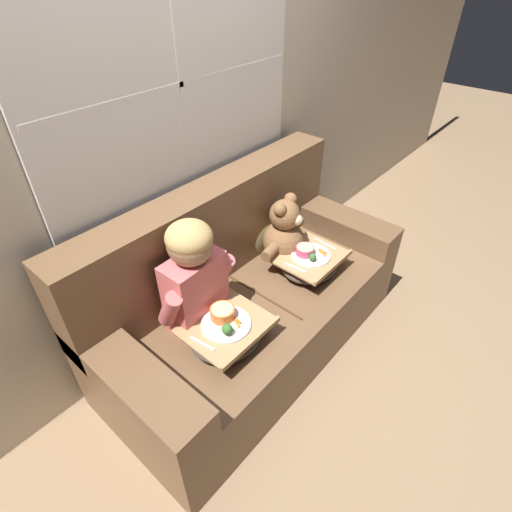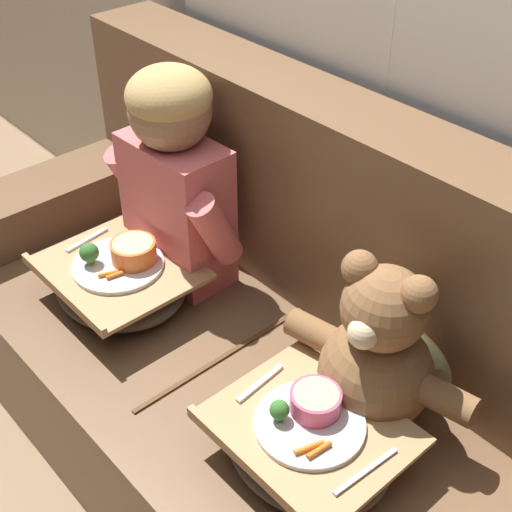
{
  "view_description": "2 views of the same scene",
  "coord_description": "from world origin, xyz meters",
  "px_view_note": "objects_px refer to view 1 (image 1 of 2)",
  "views": [
    {
      "loc": [
        -1.28,
        -1.1,
        2.04
      ],
      "look_at": [
        0.1,
        0.08,
        0.62
      ],
      "focal_mm": 28.0,
      "sensor_mm": 36.0,
      "label": 1
    },
    {
      "loc": [
        1.02,
        -0.85,
        1.74
      ],
      "look_at": [
        -0.03,
        0.08,
        0.69
      ],
      "focal_mm": 50.0,
      "sensor_mm": 36.0,
      "label": 2
    }
  ],
  "objects_px": {
    "child_figure": "(193,272)",
    "lap_tray_teddy": "(310,262)",
    "lap_tray_child": "(227,331)",
    "couch": "(247,298)",
    "throw_pillow_behind_child": "(175,285)",
    "throw_pillow_behind_teddy": "(263,227)",
    "teddy_bear": "(285,234)"
  },
  "relations": [
    {
      "from": "child_figure",
      "to": "lap_tray_teddy",
      "type": "height_order",
      "value": "child_figure"
    },
    {
      "from": "lap_tray_child",
      "to": "couch",
      "type": "bearing_deg",
      "value": 27.99
    },
    {
      "from": "child_figure",
      "to": "lap_tray_child",
      "type": "distance_m",
      "value": 0.34
    },
    {
      "from": "child_figure",
      "to": "lap_tray_child",
      "type": "bearing_deg",
      "value": -89.86
    },
    {
      "from": "throw_pillow_behind_child",
      "to": "child_figure",
      "type": "relative_size",
      "value": 0.55
    },
    {
      "from": "lap_tray_child",
      "to": "lap_tray_teddy",
      "type": "xyz_separation_m",
      "value": [
        0.73,
        -0.0,
        -0.0
      ]
    },
    {
      "from": "lap_tray_teddy",
      "to": "throw_pillow_behind_child",
      "type": "bearing_deg",
      "value": 152.49
    },
    {
      "from": "throw_pillow_behind_teddy",
      "to": "child_figure",
      "type": "relative_size",
      "value": 0.56
    },
    {
      "from": "couch",
      "to": "child_figure",
      "type": "bearing_deg",
      "value": 178.04
    },
    {
      "from": "child_figure",
      "to": "lap_tray_child",
      "type": "relative_size",
      "value": 1.53
    },
    {
      "from": "teddy_bear",
      "to": "lap_tray_teddy",
      "type": "distance_m",
      "value": 0.23
    },
    {
      "from": "child_figure",
      "to": "lap_tray_child",
      "type": "height_order",
      "value": "child_figure"
    },
    {
      "from": "throw_pillow_behind_child",
      "to": "teddy_bear",
      "type": "height_order",
      "value": "teddy_bear"
    },
    {
      "from": "child_figure",
      "to": "lap_tray_teddy",
      "type": "bearing_deg",
      "value": -15.84
    },
    {
      "from": "couch",
      "to": "lap_tray_teddy",
      "type": "xyz_separation_m",
      "value": [
        0.36,
        -0.19,
        0.16
      ]
    },
    {
      "from": "throw_pillow_behind_teddy",
      "to": "teddy_bear",
      "type": "bearing_deg",
      "value": -89.65
    },
    {
      "from": "lap_tray_teddy",
      "to": "child_figure",
      "type": "bearing_deg",
      "value": 164.16
    },
    {
      "from": "throw_pillow_behind_child",
      "to": "teddy_bear",
      "type": "distance_m",
      "value": 0.75
    },
    {
      "from": "couch",
      "to": "throw_pillow_behind_teddy",
      "type": "bearing_deg",
      "value": 26.91
    },
    {
      "from": "throw_pillow_behind_child",
      "to": "throw_pillow_behind_teddy",
      "type": "distance_m",
      "value": 0.73
    },
    {
      "from": "teddy_bear",
      "to": "child_figure",
      "type": "bearing_deg",
      "value": 179.62
    },
    {
      "from": "throw_pillow_behind_teddy",
      "to": "lap_tray_teddy",
      "type": "xyz_separation_m",
      "value": [
        -0.0,
        -0.38,
        -0.09
      ]
    },
    {
      "from": "throw_pillow_behind_teddy",
      "to": "teddy_bear",
      "type": "relative_size",
      "value": 0.74
    },
    {
      "from": "throw_pillow_behind_child",
      "to": "lap_tray_child",
      "type": "height_order",
      "value": "throw_pillow_behind_child"
    },
    {
      "from": "couch",
      "to": "throw_pillow_behind_child",
      "type": "bearing_deg",
      "value": 153.09
    },
    {
      "from": "throw_pillow_behind_teddy",
      "to": "lap_tray_child",
      "type": "xyz_separation_m",
      "value": [
        -0.73,
        -0.38,
        -0.09
      ]
    },
    {
      "from": "throw_pillow_behind_child",
      "to": "teddy_bear",
      "type": "xyz_separation_m",
      "value": [
        0.73,
        -0.18,
        0.03
      ]
    },
    {
      "from": "throw_pillow_behind_teddy",
      "to": "couch",
      "type": "bearing_deg",
      "value": -153.09
    },
    {
      "from": "couch",
      "to": "lap_tray_child",
      "type": "bearing_deg",
      "value": -152.01
    },
    {
      "from": "teddy_bear",
      "to": "lap_tray_child",
      "type": "xyz_separation_m",
      "value": [
        -0.73,
        -0.2,
        -0.12
      ]
    },
    {
      "from": "lap_tray_child",
      "to": "lap_tray_teddy",
      "type": "bearing_deg",
      "value": -0.06
    },
    {
      "from": "throw_pillow_behind_teddy",
      "to": "throw_pillow_behind_child",
      "type": "bearing_deg",
      "value": 180.0
    }
  ]
}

